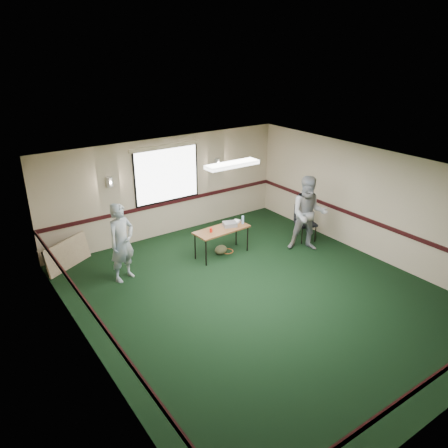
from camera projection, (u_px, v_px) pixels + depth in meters
ground at (259, 295)px, 9.29m from camera, size 8.00×8.00×0.00m
room_shell at (204, 198)px, 10.28m from camera, size 8.00×8.02×8.00m
folding_table at (222, 231)px, 10.80m from camera, size 1.45×0.65×0.71m
projector at (230, 224)px, 10.91m from camera, size 0.39×0.35×0.11m
game_console at (236, 221)px, 11.16m from camera, size 0.25×0.23×0.05m
red_cup at (211, 230)px, 10.58m from camera, size 0.07×0.07×0.11m
water_bottle at (243, 220)px, 11.05m from camera, size 0.06×0.06×0.21m
duffel_bag at (221, 250)px, 11.03m from camera, size 0.39×0.33×0.24m
cable_coil at (227, 251)px, 11.22m from camera, size 0.32×0.32×0.02m
folded_table at (68, 254)px, 10.34m from camera, size 1.23×0.81×0.67m
conference_chair at (304, 219)px, 11.75m from camera, size 0.59×0.61×0.97m
person_left at (122, 242)px, 9.60m from camera, size 0.77×0.63×1.81m
person_right at (308, 214)px, 10.99m from camera, size 1.20×1.16×1.95m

